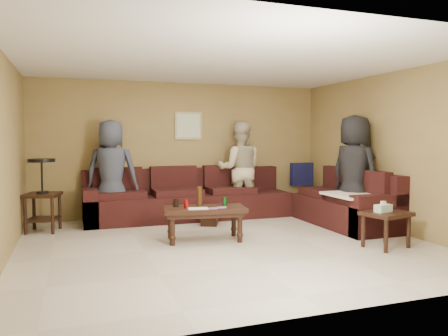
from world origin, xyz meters
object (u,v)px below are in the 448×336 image
Objects in this scene: end_table_left at (42,194)px; waste_bin at (209,216)px; coffee_table at (204,212)px; person_middle at (240,169)px; person_left at (112,172)px; person_right at (354,172)px; side_table_right at (386,217)px; sectional_sofa at (242,203)px.

waste_bin is at bearing -8.22° from end_table_left.
coffee_table is 3.79× the size of waste_bin.
person_middle is at bearing 54.47° from coffee_table.
person_right reaches higher than person_left.
waste_bin is 1.81m from person_left.
end_table_left is at bearing 22.07° from person_middle.
end_table_left is at bearing 171.78° from waste_bin.
person_middle reaches higher than end_table_left.
end_table_left is 5.11m from side_table_right.
coffee_table reaches higher than side_table_right.
coffee_table is 1.11m from waste_bin.
coffee_table is 1.81× the size of side_table_right.
side_table_right is 0.37× the size of person_right.
waste_bin is 0.18× the size of person_middle.
coffee_table is at bearing -131.65° from sectional_sofa.
side_table_right is 4.40m from person_left.
side_table_right is at bearing -28.58° from coffee_table.
person_left is (-3.33, 2.84, 0.47)m from side_table_right.
sectional_sofa is at bearing 115.87° from side_table_right.
end_table_left is 1.69× the size of side_table_right.
person_left is (-1.14, 1.65, 0.48)m from coffee_table.
sectional_sofa is 2.61× the size of person_left.
person_right is (4.80, -1.32, 0.32)m from end_table_left.
person_left is at bearing 139.55° from side_table_right.
end_table_left is 0.65× the size of person_middle.
person_right is at bearing 148.33° from person_middle.
sectional_sofa is 1.98m from person_right.
side_table_right is 3.06m from person_middle.
side_table_right is at bearing -50.89° from waste_bin.
waste_bin is 0.18× the size of person_right.
person_right is at bearing -35.40° from sectional_sofa.
end_table_left is 1.15m from person_left.
end_table_left is at bearing 30.22° from person_left.
end_table_left reaches higher than coffee_table.
waste_bin is at bearing 51.91° from person_right.
person_left is 2.34m from person_middle.
end_table_left is at bearing 149.64° from side_table_right.
end_table_left is 3.44m from person_middle.
end_table_left is (-2.22, 1.39, 0.19)m from coffee_table.
person_middle is at bearing 4.71° from end_table_left.
person_right reaches higher than end_table_left.
side_table_right is 2.09× the size of waste_bin.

